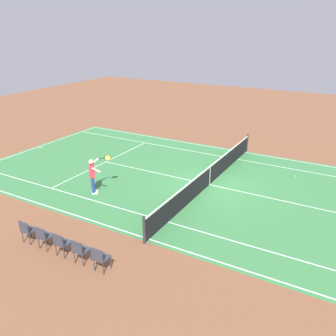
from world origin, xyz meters
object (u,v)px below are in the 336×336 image
object	(u,v)px
tennis_net	(210,175)
spectator_chair_1	(80,250)
tennis_player_near	(93,174)
spectator_chair_0	(100,257)
spectator_chair_2	(61,243)
spectator_chair_3	(44,236)
tennis_ball	(295,176)
spectator_chair_4	(27,230)

from	to	relation	value
tennis_net	spectator_chair_1	distance (m)	7.86
tennis_player_near	spectator_chair_0	size ratio (longest dim) A/B	1.93
tennis_net	spectator_chair_2	bearing A→B (deg)	75.69
spectator_chair_3	tennis_net	bearing A→B (deg)	-109.84
tennis_player_near	spectator_chair_3	xyz separation A→B (m)	(-1.49, 4.31, -0.41)
tennis_ball	spectator_chair_2	xyz separation A→B (m)	(5.42, 10.83, 0.49)
tennis_net	spectator_chair_4	xyz separation A→B (m)	(3.63, 7.77, 0.03)
tennis_ball	spectator_chair_2	bearing A→B (deg)	63.40
spectator_chair_1	spectator_chair_4	distance (m)	2.46
tennis_player_near	tennis_ball	distance (m)	10.15
spectator_chair_2	tennis_ball	bearing A→B (deg)	-116.60
tennis_ball	spectator_chair_2	world-z (taller)	spectator_chair_2
tennis_net	spectator_chair_1	world-z (taller)	tennis_net
spectator_chair_1	spectator_chair_2	size ratio (longest dim) A/B	1.00
tennis_net	spectator_chair_4	size ratio (longest dim) A/B	13.30
tennis_player_near	spectator_chair_2	xyz separation A→B (m)	(-2.31, 4.31, -0.41)
tennis_net	spectator_chair_3	world-z (taller)	tennis_net
spectator_chair_3	spectator_chair_0	bearing A→B (deg)	180.00
spectator_chair_0	spectator_chair_2	bearing A→B (deg)	0.00
spectator_chair_0	spectator_chair_2	xyz separation A→B (m)	(1.64, 0.00, 0.00)
spectator_chair_0	spectator_chair_4	world-z (taller)	same
spectator_chair_0	tennis_net	bearing A→B (deg)	-92.51
spectator_chair_1	spectator_chair_3	world-z (taller)	same
tennis_player_near	spectator_chair_3	world-z (taller)	tennis_player_near
tennis_player_near	spectator_chair_4	distance (m)	4.38
spectator_chair_0	spectator_chair_3	world-z (taller)	same
spectator_chair_0	spectator_chair_4	bearing A→B (deg)	0.00
spectator_chair_1	tennis_net	bearing A→B (deg)	-98.50
tennis_ball	spectator_chair_0	xyz separation A→B (m)	(3.78, 10.83, 0.49)
spectator_chair_0	spectator_chair_3	bearing A→B (deg)	0.00
tennis_net	spectator_chair_2	xyz separation A→B (m)	(1.98, 7.77, 0.03)
tennis_ball	spectator_chair_4	bearing A→B (deg)	56.88
tennis_ball	tennis_player_near	bearing A→B (deg)	40.13
spectator_chair_1	spectator_chair_3	distance (m)	1.64
tennis_net	spectator_chair_2	distance (m)	8.02
tennis_player_near	tennis_ball	xyz separation A→B (m)	(-7.73, -6.52, -0.90)
spectator_chair_1	spectator_chair_4	size ratio (longest dim) A/B	1.00
spectator_chair_0	tennis_player_near	bearing A→B (deg)	-47.52
spectator_chair_0	tennis_ball	bearing A→B (deg)	-109.25
tennis_ball	spectator_chair_0	world-z (taller)	spectator_chair_0
tennis_ball	spectator_chair_1	bearing A→B (deg)	66.98
tennis_player_near	tennis_net	bearing A→B (deg)	-141.13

